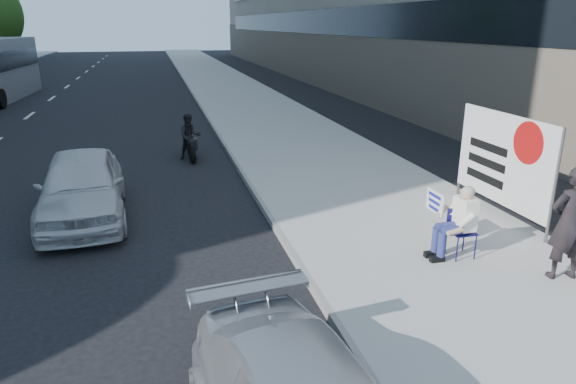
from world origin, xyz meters
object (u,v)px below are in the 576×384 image
object	(u,v)px
seated_protester	(457,218)
pedestrian_woman	(569,223)
motorcycle	(190,139)
white_sedan_near	(82,186)
protest_banner	(503,159)

from	to	relation	value
seated_protester	pedestrian_woman	size ratio (longest dim) A/B	0.69
seated_protester	motorcycle	distance (m)	9.67
white_sedan_near	motorcycle	distance (m)	5.44
pedestrian_woman	motorcycle	distance (m)	11.26
pedestrian_woman	white_sedan_near	distance (m)	9.47
pedestrian_woman	motorcycle	size ratio (longest dim) A/B	0.92
pedestrian_woman	motorcycle	xyz separation A→B (m)	(-5.22, 9.97, -0.45)
protest_banner	motorcycle	xyz separation A→B (m)	(-5.97, 7.23, -0.76)
pedestrian_woman	protest_banner	distance (m)	2.86
seated_protester	motorcycle	bearing A→B (deg)	114.13
seated_protester	pedestrian_woman	xyz separation A→B (m)	(1.27, -1.14, 0.22)
motorcycle	pedestrian_woman	bearing A→B (deg)	-68.64
seated_protester	motorcycle	size ratio (longest dim) A/B	0.64
white_sedan_near	protest_banner	bearing A→B (deg)	-19.50
protest_banner	pedestrian_woman	bearing A→B (deg)	-105.32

